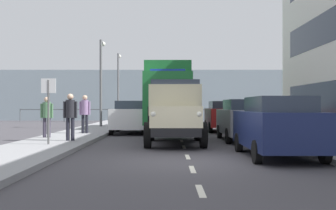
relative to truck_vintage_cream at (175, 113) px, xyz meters
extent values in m
plane|color=#423F44|center=(-0.30, -4.87, -1.18)|extent=(80.00, 80.00, 0.00)
cube|color=gray|center=(-5.13, -4.87, -1.10)|extent=(2.67, 36.24, 0.15)
cube|color=gray|center=(4.53, -4.87, -1.10)|extent=(2.67, 36.24, 0.15)
cube|color=silver|center=(-0.30, 8.62, -1.17)|extent=(0.12, 1.10, 0.01)
cube|color=silver|center=(-0.30, 6.16, -1.17)|extent=(0.12, 1.10, 0.01)
cube|color=silver|center=(-0.30, 3.81, -1.17)|extent=(0.12, 1.10, 0.01)
cube|color=silver|center=(-0.30, 0.90, -1.17)|extent=(0.12, 1.10, 0.01)
cube|color=silver|center=(-0.30, -1.62, -1.17)|extent=(0.12, 1.10, 0.01)
cube|color=silver|center=(-0.30, -4.60, -1.17)|extent=(0.12, 1.10, 0.01)
cube|color=silver|center=(-0.30, -7.33, -1.17)|extent=(0.12, 1.10, 0.01)
cube|color=silver|center=(-0.30, -10.33, -1.17)|extent=(0.12, 1.10, 0.01)
cube|color=silver|center=(-0.30, -12.67, -1.17)|extent=(0.12, 1.10, 0.01)
cube|color=silver|center=(-0.30, -14.90, -1.17)|extent=(0.12, 1.10, 0.01)
cube|color=silver|center=(-0.30, -17.53, -1.17)|extent=(0.12, 1.10, 0.01)
cube|color=silver|center=(-0.30, -20.33, -1.17)|extent=(0.12, 1.10, 0.01)
cube|color=#84939E|center=(-0.30, -25.99, 1.32)|extent=(80.00, 0.80, 5.00)
cylinder|color=#4C5156|center=(-14.30, -22.39, -0.58)|extent=(0.08, 0.08, 1.20)
cylinder|color=#4C5156|center=(-12.30, -22.39, -0.58)|extent=(0.08, 0.08, 1.20)
cylinder|color=#4C5156|center=(-10.30, -22.39, -0.58)|extent=(0.08, 0.08, 1.20)
cylinder|color=#4C5156|center=(-8.30, -22.39, -0.58)|extent=(0.08, 0.08, 1.20)
cylinder|color=#4C5156|center=(-6.30, -22.39, -0.58)|extent=(0.08, 0.08, 1.20)
cylinder|color=#4C5156|center=(-4.30, -22.39, -0.58)|extent=(0.08, 0.08, 1.20)
cylinder|color=#4C5156|center=(-2.30, -22.39, -0.58)|extent=(0.08, 0.08, 1.20)
cylinder|color=#4C5156|center=(-0.30, -22.39, -0.58)|extent=(0.08, 0.08, 1.20)
cylinder|color=#4C5156|center=(1.70, -22.39, -0.58)|extent=(0.08, 0.08, 1.20)
cylinder|color=#4C5156|center=(3.70, -22.39, -0.58)|extent=(0.08, 0.08, 1.20)
cylinder|color=#4C5156|center=(5.70, -22.39, -0.58)|extent=(0.08, 0.08, 1.20)
cylinder|color=#4C5156|center=(7.70, -22.39, -0.58)|extent=(0.08, 0.08, 1.20)
cylinder|color=#4C5156|center=(9.70, -22.39, -0.58)|extent=(0.08, 0.08, 1.20)
cylinder|color=#4C5156|center=(11.70, -22.39, -0.58)|extent=(0.08, 0.08, 1.20)
cylinder|color=#4C5156|center=(13.70, -22.39, -0.58)|extent=(0.08, 0.08, 1.20)
cube|color=#4C5156|center=(-0.30, -22.39, -0.06)|extent=(28.00, 0.08, 0.08)
cube|color=black|center=(0.00, -0.38, -0.58)|extent=(1.64, 5.60, 0.30)
cube|color=beige|center=(0.00, 1.47, -0.08)|extent=(1.72, 1.90, 0.70)
cube|color=silver|center=(0.00, 2.36, -0.11)|extent=(1.16, 0.08, 0.56)
sphere|color=white|center=(-0.74, 2.36, 0.02)|extent=(0.20, 0.20, 0.20)
sphere|color=white|center=(0.73, 2.36, 0.02)|extent=(0.20, 0.20, 0.20)
cube|color=beige|center=(0.00, -0.04, 0.50)|extent=(1.93, 1.34, 1.15)
cube|color=#2D3847|center=(0.00, -0.04, 0.97)|extent=(1.78, 1.23, 0.56)
cube|color=#2D2319|center=(0.00, -1.72, -0.35)|extent=(2.10, 2.80, 0.16)
cube|color=black|center=(-1.01, -1.72, -0.03)|extent=(0.08, 2.80, 0.56)
cube|color=black|center=(1.01, -1.72, -0.03)|extent=(0.08, 2.80, 0.56)
cylinder|color=black|center=(-0.97, 1.30, -0.73)|extent=(0.24, 0.90, 0.90)
cylinder|color=black|center=(0.97, 1.30, -0.73)|extent=(0.24, 0.90, 0.90)
cylinder|color=black|center=(-0.97, -1.92, -0.73)|extent=(0.24, 0.90, 0.90)
cylinder|color=black|center=(0.97, -1.92, -0.73)|extent=(0.24, 0.90, 0.90)
cube|color=#1E7033|center=(0.28, -5.18, 0.64)|extent=(2.40, 2.21, 2.60)
cube|color=#2D3847|center=(0.28, -5.18, 1.21)|extent=(2.20, 2.04, 0.80)
cube|color=#1933B2|center=(0.28, -5.18, 2.04)|extent=(1.75, 0.20, 0.16)
cube|color=#1E7033|center=(0.28, -9.17, 1.19)|extent=(2.50, 5.95, 3.00)
cube|color=black|center=(0.28, -8.24, -0.48)|extent=(2.00, 8.07, 0.36)
cylinder|color=black|center=(-0.87, -5.26, -0.66)|extent=(0.28, 1.04, 1.04)
cylinder|color=black|center=(1.43, -5.26, -0.66)|extent=(0.28, 1.04, 1.04)
cylinder|color=black|center=(-0.87, -8.88, -0.66)|extent=(0.28, 1.04, 1.04)
cylinder|color=black|center=(1.43, -8.88, -0.66)|extent=(0.28, 1.04, 1.04)
cylinder|color=black|center=(-0.87, -11.00, -0.66)|extent=(0.28, 1.04, 1.04)
cylinder|color=black|center=(1.43, -11.00, -0.66)|extent=(0.28, 1.04, 1.04)
cube|color=navy|center=(-2.84, 3.86, -0.38)|extent=(1.81, 4.44, 1.00)
cube|color=#2D3847|center=(-2.84, 4.06, 0.33)|extent=(1.48, 2.44, 0.42)
cylinder|color=black|center=(-1.98, 2.48, -0.88)|extent=(0.18, 0.60, 0.60)
cylinder|color=black|center=(-3.70, 2.48, -0.88)|extent=(0.18, 0.60, 0.60)
cylinder|color=black|center=(-1.98, 5.23, -0.88)|extent=(0.18, 0.60, 0.60)
cylinder|color=black|center=(-3.70, 5.23, -0.88)|extent=(0.18, 0.60, 0.60)
cube|color=slate|center=(-2.84, -1.74, -0.38)|extent=(1.65, 4.50, 1.00)
cube|color=#2D3847|center=(-2.84, -1.54, 0.33)|extent=(1.35, 2.48, 0.42)
cylinder|color=black|center=(-2.06, -3.14, -0.88)|extent=(0.18, 0.60, 0.60)
cylinder|color=black|center=(-3.63, -3.14, -0.88)|extent=(0.18, 0.60, 0.60)
cylinder|color=black|center=(-2.06, -0.35, -0.88)|extent=(0.18, 0.60, 0.60)
cylinder|color=black|center=(-3.63, -0.35, -0.88)|extent=(0.18, 0.60, 0.60)
cube|color=#B21E1E|center=(-2.84, -8.15, -0.38)|extent=(1.71, 4.05, 1.00)
cube|color=#2D3847|center=(-2.84, -7.95, 0.33)|extent=(1.40, 2.23, 0.42)
cylinder|color=black|center=(-2.03, -9.41, -0.88)|extent=(0.18, 0.60, 0.60)
cylinder|color=black|center=(-3.65, -9.41, -0.88)|extent=(0.18, 0.60, 0.60)
cylinder|color=black|center=(-2.03, -6.90, -0.88)|extent=(0.18, 0.60, 0.60)
cylinder|color=black|center=(-3.65, -6.90, -0.88)|extent=(0.18, 0.60, 0.60)
cube|color=white|center=(2.24, -6.53, -0.38)|extent=(1.79, 4.46, 1.00)
cube|color=#2D3847|center=(2.24, -6.73, 0.33)|extent=(1.47, 2.45, 0.42)
cylinder|color=black|center=(1.39, -5.15, -0.88)|extent=(0.18, 0.60, 0.60)
cylinder|color=black|center=(3.09, -5.15, -0.88)|extent=(0.18, 0.60, 0.60)
cylinder|color=black|center=(1.39, -7.91, -0.88)|extent=(0.18, 0.60, 0.60)
cylinder|color=black|center=(3.09, -7.91, -0.88)|extent=(0.18, 0.60, 0.60)
cube|color=#B7BABF|center=(2.24, -12.09, -0.38)|extent=(1.71, 4.62, 1.00)
cube|color=#2D3847|center=(2.24, -12.29, 0.33)|extent=(1.41, 2.54, 0.42)
cylinder|color=black|center=(1.43, -10.65, -0.88)|extent=(0.18, 0.60, 0.60)
cylinder|color=black|center=(3.06, -10.65, -0.88)|extent=(0.18, 0.60, 0.60)
cylinder|color=black|center=(1.43, -13.52, -0.88)|extent=(0.18, 0.60, 0.60)
cylinder|color=black|center=(3.06, -13.52, -0.88)|extent=(0.18, 0.60, 0.60)
cube|color=#1E6670|center=(2.24, -17.80, -0.38)|extent=(1.86, 3.98, 1.00)
cube|color=#2D3847|center=(2.24, -18.00, 0.33)|extent=(1.52, 2.19, 0.42)
cylinder|color=black|center=(1.36, -16.57, -0.88)|extent=(0.18, 0.60, 0.60)
cylinder|color=black|center=(3.12, -16.57, -0.88)|extent=(0.18, 0.60, 0.60)
cylinder|color=black|center=(1.36, -19.04, -0.88)|extent=(0.18, 0.60, 0.60)
cylinder|color=black|center=(3.12, -19.04, -0.88)|extent=(0.18, 0.60, 0.60)
cylinder|color=black|center=(3.86, -0.02, -0.60)|extent=(0.14, 0.14, 0.86)
cylinder|color=black|center=(4.04, -0.02, -0.60)|extent=(0.14, 0.14, 0.86)
cylinder|color=black|center=(3.95, -0.02, 0.17)|extent=(0.34, 0.34, 0.68)
cylinder|color=black|center=(3.73, -0.02, 0.14)|extent=(0.09, 0.09, 0.63)
cylinder|color=black|center=(4.17, -0.02, 0.14)|extent=(0.09, 0.09, 0.63)
sphere|color=tan|center=(3.95, -0.02, 0.63)|extent=(0.23, 0.23, 0.23)
cylinder|color=#383342|center=(5.21, -1.63, -0.62)|extent=(0.14, 0.14, 0.82)
cylinder|color=#383342|center=(5.39, -1.63, -0.62)|extent=(0.14, 0.14, 0.82)
cylinder|color=#47724C|center=(5.30, -1.63, 0.11)|extent=(0.34, 0.34, 0.65)
cylinder|color=#47724C|center=(5.08, -1.63, 0.08)|extent=(0.09, 0.09, 0.59)
cylinder|color=#47724C|center=(5.52, -1.63, 0.08)|extent=(0.09, 0.09, 0.59)
sphere|color=tan|center=(5.30, -1.63, 0.54)|extent=(0.22, 0.22, 0.22)
cylinder|color=black|center=(4.15, -4.28, -0.59)|extent=(0.14, 0.14, 0.88)
cylinder|color=black|center=(4.33, -4.28, -0.59)|extent=(0.14, 0.14, 0.88)
cylinder|color=gray|center=(4.24, -4.28, 0.20)|extent=(0.34, 0.34, 0.70)
cylinder|color=gray|center=(4.02, -4.28, 0.17)|extent=(0.09, 0.09, 0.64)
cylinder|color=gray|center=(4.46, -4.28, 0.17)|extent=(0.09, 0.09, 0.64)
sphere|color=tan|center=(4.24, -4.28, 0.67)|extent=(0.24, 0.24, 0.24)
cylinder|color=#59595B|center=(4.56, -11.02, 1.74)|extent=(0.16, 0.16, 5.54)
cylinder|color=#59595B|center=(4.56, -11.47, 4.41)|extent=(0.10, 0.90, 0.10)
sphere|color=silver|center=(4.56, -11.92, 4.36)|extent=(0.32, 0.32, 0.32)
cylinder|color=#59595B|center=(4.66, -21.24, 1.93)|extent=(0.16, 0.16, 5.92)
cylinder|color=#59595B|center=(4.66, -21.69, 4.79)|extent=(0.10, 0.90, 0.10)
sphere|color=silver|center=(4.66, -22.14, 4.74)|extent=(0.32, 0.32, 0.32)
cylinder|color=#4C4C4C|center=(4.36, 1.45, 0.07)|extent=(0.07, 0.07, 2.20)
cube|color=silver|center=(4.36, 1.45, 0.97)|extent=(0.50, 0.04, 0.50)
camera|label=1|loc=(0.26, 15.87, 0.29)|focal=45.12mm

